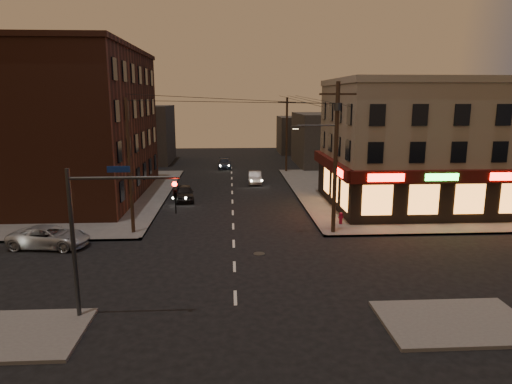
{
  "coord_description": "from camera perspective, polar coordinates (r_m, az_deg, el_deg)",
  "views": [
    {
      "loc": [
        -0.17,
        -23.77,
        9.15
      ],
      "look_at": [
        1.47,
        4.76,
        3.2
      ],
      "focal_mm": 32.0,
      "sensor_mm": 36.0,
      "label": 1
    }
  ],
  "objects": [
    {
      "name": "sidewalk_nw",
      "position": [
        47.22,
        -25.4,
        -0.47
      ],
      "size": [
        24.0,
        28.0,
        0.15
      ],
      "primitive_type": "cube",
      "color": "#514F4C",
      "rests_on": "ground"
    },
    {
      "name": "utility_pole_far",
      "position": [
        56.39,
        3.85,
        7.16
      ],
      "size": [
        0.26,
        0.26,
        9.0
      ],
      "primitive_type": "cylinder",
      "color": "#382619",
      "rests_on": "sidewalk_ne"
    },
    {
      "name": "sidewalk_ne",
      "position": [
        47.35,
        19.35,
        0.04
      ],
      "size": [
        24.0,
        28.0,
        0.15
      ],
      "primitive_type": "cube",
      "color": "#514F4C",
      "rests_on": "ground"
    },
    {
      "name": "bg_building_ne_a",
      "position": [
        63.63,
        9.65,
        6.5
      ],
      "size": [
        10.0,
        12.0,
        7.0
      ],
      "primitive_type": "cube",
      "color": "#3F3D3A",
      "rests_on": "ground"
    },
    {
      "name": "sedan_mid",
      "position": [
        49.29,
        -0.13,
        1.82
      ],
      "size": [
        1.5,
        3.95,
        1.29
      ],
      "primitive_type": "imported",
      "rotation": [
        0.0,
        0.0,
        -0.04
      ],
      "color": "gray",
      "rests_on": "ground"
    },
    {
      "name": "sedan_near",
      "position": [
        41.63,
        -8.96,
        -0.11
      ],
      "size": [
        2.12,
        4.22,
        1.38
      ],
      "primitive_type": "imported",
      "rotation": [
        0.0,
        0.0,
        0.12
      ],
      "color": "black",
      "rests_on": "ground"
    },
    {
      "name": "brick_apartment",
      "position": [
        45.18,
        -21.99,
        7.75
      ],
      "size": [
        12.0,
        20.0,
        13.0
      ],
      "primitive_type": "cube",
      "color": "#4C2618",
      "rests_on": "sidewalk_nw"
    },
    {
      "name": "pizza_building",
      "position": [
        40.72,
        20.13,
        5.69
      ],
      "size": [
        15.85,
        12.85,
        10.5
      ],
      "color": "gray",
      "rests_on": "sidewalk_ne"
    },
    {
      "name": "utility_pole_west",
      "position": [
        31.31,
        -15.5,
        3.07
      ],
      "size": [
        0.24,
        0.24,
        9.0
      ],
      "primitive_type": "cylinder",
      "color": "#382619",
      "rests_on": "sidewalk_nw"
    },
    {
      "name": "fire_hydrant",
      "position": [
        33.62,
        10.55,
        -3.15
      ],
      "size": [
        0.39,
        0.39,
        0.85
      ],
      "rotation": [
        0.0,
        0.0,
        0.21
      ],
      "color": "maroon",
      "rests_on": "sidewalk_ne"
    },
    {
      "name": "traffic_signal",
      "position": [
        19.6,
        -19.19,
        -3.67
      ],
      "size": [
        4.49,
        0.32,
        6.47
      ],
      "color": "#333538",
      "rests_on": "ground"
    },
    {
      "name": "suv_cross",
      "position": [
        31.14,
        -24.41,
        -5.13
      ],
      "size": [
        5.07,
        2.83,
        1.34
      ],
      "primitive_type": "imported",
      "rotation": [
        0.0,
        0.0,
        1.44
      ],
      "color": "#9FA3A8",
      "rests_on": "ground"
    },
    {
      "name": "bg_building_nw",
      "position": [
        67.21,
        -14.39,
        7.0
      ],
      "size": [
        9.0,
        10.0,
        8.0
      ],
      "primitive_type": "cube",
      "color": "#3F3D3A",
      "rests_on": "ground"
    },
    {
      "name": "utility_pole_main",
      "position": [
        30.55,
        9.74,
        5.22
      ],
      "size": [
        4.2,
        0.44,
        10.0
      ],
      "color": "#382619",
      "rests_on": "sidewalk_ne"
    },
    {
      "name": "sedan_far",
      "position": [
        60.17,
        -3.94,
        3.58
      ],
      "size": [
        1.77,
        4.26,
        1.23
      ],
      "primitive_type": "imported",
      "rotation": [
        0.0,
        0.0,
        0.01
      ],
      "color": "#1D263A",
      "rests_on": "ground"
    },
    {
      "name": "ground",
      "position": [
        25.47,
        -2.72,
        -9.31
      ],
      "size": [
        120.0,
        120.0,
        0.0
      ],
      "primitive_type": "plane",
      "color": "black",
      "rests_on": "ground"
    },
    {
      "name": "bg_building_ne_b",
      "position": [
        76.99,
        5.86,
        7.12
      ],
      "size": [
        8.0,
        8.0,
        6.0
      ],
      "primitive_type": "cube",
      "color": "#3F3D3A",
      "rests_on": "ground"
    }
  ]
}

